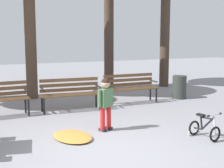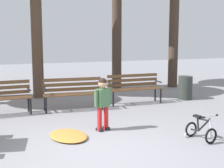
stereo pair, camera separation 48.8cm
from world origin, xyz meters
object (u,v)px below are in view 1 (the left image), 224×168
(park_bench_left, at_px, (71,91))
(child_standing, at_px, (106,100))
(trash_bin, at_px, (179,87))
(park_bench_right, at_px, (130,86))
(kids_bicycle, at_px, (204,128))

(park_bench_left, xyz_separation_m, child_standing, (0.13, -2.15, 0.16))
(child_standing, relative_size, trash_bin, 1.55)
(child_standing, bearing_deg, park_bench_right, 53.31)
(child_standing, distance_m, kids_bicycle, 2.07)
(park_bench_right, bearing_deg, trash_bin, -0.39)
(park_bench_right, distance_m, child_standing, 2.95)
(park_bench_right, height_order, child_standing, child_standing)
(child_standing, xyz_separation_m, kids_bicycle, (1.56, -1.27, -0.47))
(kids_bicycle, bearing_deg, child_standing, 141.01)
(child_standing, bearing_deg, trash_bin, 33.92)
(park_bench_left, distance_m, kids_bicycle, 3.82)
(park_bench_right, xyz_separation_m, trash_bin, (1.74, -0.01, -0.15))
(park_bench_left, xyz_separation_m, park_bench_right, (1.89, 0.22, 0.00))
(park_bench_right, height_order, kids_bicycle, park_bench_right)
(park_bench_right, xyz_separation_m, child_standing, (-1.76, -2.37, 0.16))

